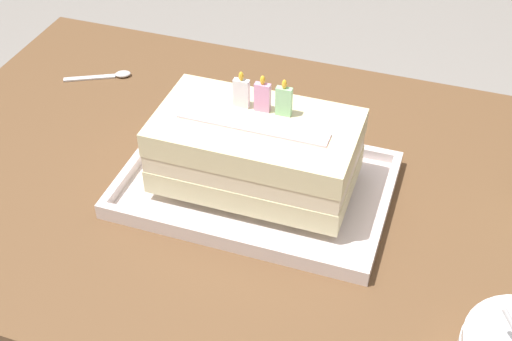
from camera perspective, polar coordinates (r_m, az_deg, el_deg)
dining_table at (r=1.08m, az=0.01°, el=-5.29°), size 1.08×0.71×0.70m
foil_tray at (r=0.99m, az=-0.01°, el=-1.37°), size 0.38×0.25×0.02m
birthday_cake at (r=0.95m, az=-0.01°, el=1.69°), size 0.27×0.16×0.15m
serving_spoon_near_tray at (r=1.26m, az=-11.92°, el=7.74°), size 0.11×0.07×0.01m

